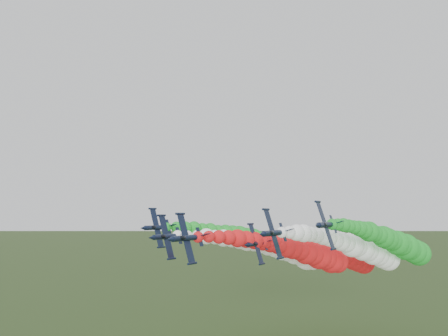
% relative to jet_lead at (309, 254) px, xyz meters
% --- Properties ---
extents(jet_lead, '(10.72, 73.18, 17.22)m').
position_rel_jet_lead_xyz_m(jet_lead, '(0.00, 0.00, 0.00)').
color(jet_lead, '#101A32').
rests_on(jet_lead, ground).
extents(jet_inner_left, '(10.86, 73.31, 17.36)m').
position_rel_jet_lead_xyz_m(jet_inner_left, '(-9.82, 6.62, -0.36)').
color(jet_inner_left, '#101A32').
rests_on(jet_inner_left, ground).
extents(jet_inner_right, '(10.99, 73.45, 17.49)m').
position_rel_jet_lead_xyz_m(jet_inner_right, '(12.15, 8.52, 0.86)').
color(jet_inner_right, '#101A32').
rests_on(jet_inner_right, ground).
extents(jet_outer_left, '(11.60, 74.06, 18.10)m').
position_rel_jet_lead_xyz_m(jet_outer_left, '(-18.08, 14.02, 0.98)').
color(jet_outer_left, '#101A32').
rests_on(jet_outer_left, ground).
extents(jet_outer_right, '(11.15, 73.60, 17.65)m').
position_rel_jet_lead_xyz_m(jet_outer_right, '(19.58, 15.46, 2.14)').
color(jet_outer_right, '#101A32').
rests_on(jet_outer_right, ground).
extents(jet_trail, '(11.25, 73.71, 17.75)m').
position_rel_jet_lead_xyz_m(jet_trail, '(1.62, 22.89, -2.24)').
color(jet_trail, '#101A32').
rests_on(jet_trail, ground).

